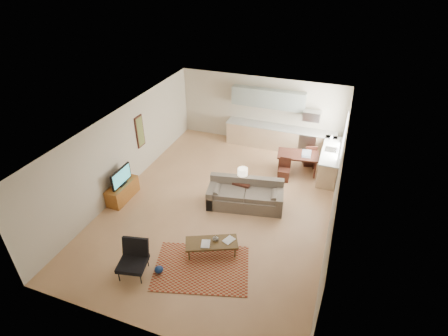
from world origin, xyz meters
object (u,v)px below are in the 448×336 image
at_px(tv_credenza, 123,191).
at_px(console_table, 242,190).
at_px(armchair, 132,261).
at_px(dining_table, 297,163).
at_px(coffee_table, 212,248).
at_px(sofa, 245,195).

xyz_separation_m(tv_credenza, console_table, (3.52, 1.29, 0.04)).
relative_size(armchair, console_table, 1.37).
height_order(console_table, dining_table, dining_table).
bearing_deg(coffee_table, tv_credenza, 135.95).
bearing_deg(console_table, sofa, -53.83).
relative_size(coffee_table, armchair, 1.56).
bearing_deg(sofa, console_table, 111.78).
bearing_deg(coffee_table, console_table, 65.24).
distance_m(coffee_table, armchair, 1.99).
relative_size(sofa, armchair, 2.76).
bearing_deg(console_table, coffee_table, -86.72).
bearing_deg(armchair, console_table, 55.81).
relative_size(coffee_table, dining_table, 0.95).
bearing_deg(sofa, armchair, -127.39).
distance_m(sofa, tv_credenza, 3.85).
bearing_deg(tv_credenza, console_table, 20.13).
xyz_separation_m(tv_credenza, dining_table, (4.86, 3.46, 0.08)).
bearing_deg(tv_credenza, armchair, -51.63).
bearing_deg(dining_table, armchair, -124.07).
height_order(sofa, tv_credenza, sofa).
bearing_deg(tv_credenza, coffee_table, -19.52).
height_order(coffee_table, armchair, armchair).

